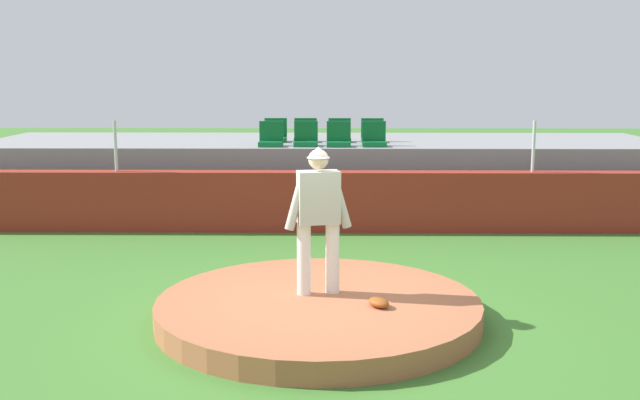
% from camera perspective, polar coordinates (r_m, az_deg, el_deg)
% --- Properties ---
extents(ground_plane, '(60.00, 60.00, 0.00)m').
position_cam_1_polar(ground_plane, '(9.13, -0.14, -9.24)').
color(ground_plane, '#3E752B').
extents(pitchers_mound, '(3.93, 3.93, 0.27)m').
position_cam_1_polar(pitchers_mound, '(9.09, -0.14, -8.42)').
color(pitchers_mound, '#A5603E').
rests_on(pitchers_mound, ground_plane).
extents(pitcher, '(0.84, 0.36, 1.82)m').
position_cam_1_polar(pitcher, '(9.01, -0.14, -0.73)').
color(pitcher, white).
rests_on(pitcher, pitchers_mound).
extents(baseball, '(0.07, 0.07, 0.07)m').
position_cam_1_polar(baseball, '(10.05, 0.67, -5.57)').
color(baseball, white).
rests_on(baseball, pitchers_mound).
extents(fielding_glove, '(0.33, 0.36, 0.11)m').
position_cam_1_polar(fielding_glove, '(8.75, 4.53, -7.85)').
color(fielding_glove, '#8F4317').
rests_on(fielding_glove, pitchers_mound).
extents(brick_barrier, '(15.97, 0.40, 1.13)m').
position_cam_1_polar(brick_barrier, '(13.93, 0.16, -0.11)').
color(brick_barrier, maroon).
rests_on(brick_barrier, ground_plane).
extents(fence_post_left, '(0.06, 0.06, 0.95)m').
position_cam_1_polar(fence_post_left, '(14.35, -15.43, 4.03)').
color(fence_post_left, silver).
rests_on(fence_post_left, brick_barrier).
extents(fence_post_right, '(0.06, 0.06, 0.95)m').
position_cam_1_polar(fence_post_right, '(14.30, 16.08, 3.98)').
color(fence_post_right, silver).
rests_on(fence_post_right, brick_barrier).
extents(bleacher_platform, '(14.68, 3.76, 1.47)m').
position_cam_1_polar(bleacher_platform, '(16.55, 0.25, 2.10)').
color(bleacher_platform, gray).
rests_on(bleacher_platform, ground_plane).
extents(stadium_chair_0, '(0.48, 0.44, 0.50)m').
position_cam_1_polar(stadium_chair_0, '(15.13, -3.79, 4.74)').
color(stadium_chair_0, '#0C5F2C').
rests_on(stadium_chair_0, bleacher_platform).
extents(stadium_chair_1, '(0.48, 0.44, 0.50)m').
position_cam_1_polar(stadium_chair_1, '(15.13, -1.09, 4.76)').
color(stadium_chair_1, '#0C5F2C').
rests_on(stadium_chair_1, bleacher_platform).
extents(stadium_chair_2, '(0.48, 0.44, 0.50)m').
position_cam_1_polar(stadium_chair_2, '(15.08, 1.43, 4.74)').
color(stadium_chair_2, '#0C5F2C').
rests_on(stadium_chair_2, bleacher_platform).
extents(stadium_chair_3, '(0.48, 0.44, 0.50)m').
position_cam_1_polar(stadium_chair_3, '(15.14, 4.17, 4.74)').
color(stadium_chair_3, '#0C5F2C').
rests_on(stadium_chair_3, bleacher_platform).
extents(stadium_chair_4, '(0.48, 0.44, 0.50)m').
position_cam_1_polar(stadium_chair_4, '(16.06, -3.43, 5.05)').
color(stadium_chair_4, '#0C5F2C').
rests_on(stadium_chair_4, bleacher_platform).
extents(stadium_chair_5, '(0.48, 0.44, 0.50)m').
position_cam_1_polar(stadium_chair_5, '(16.02, -1.12, 5.05)').
color(stadium_chair_5, '#0C5F2C').
rests_on(stadium_chair_5, bleacher_platform).
extents(stadium_chair_6, '(0.48, 0.44, 0.50)m').
position_cam_1_polar(stadium_chair_6, '(16.01, 1.52, 5.05)').
color(stadium_chair_6, '#0C5F2C').
rests_on(stadium_chair_6, bleacher_platform).
extents(stadium_chair_7, '(0.48, 0.44, 0.50)m').
position_cam_1_polar(stadium_chair_7, '(16.03, 4.05, 5.03)').
color(stadium_chair_7, '#0C5F2C').
rests_on(stadium_chair_7, bleacher_platform).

